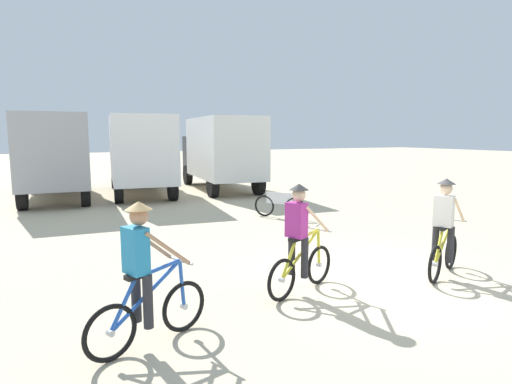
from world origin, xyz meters
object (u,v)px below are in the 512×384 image
at_px(box_truck_white_box, 221,150).
at_px(cyclist_near_camera, 444,232).
at_px(box_truck_avon_van, 140,151).
at_px(bicycle_spare, 280,205).
at_px(cyclist_orange_shirt, 144,280).
at_px(cyclist_cowboy_hat, 300,243).
at_px(box_truck_grey_hauler, 54,153).

xyz_separation_m(box_truck_white_box, cyclist_near_camera, (-0.92, -13.46, -1.03)).
bearing_deg(box_truck_avon_van, cyclist_near_camera, -78.35).
bearing_deg(bicycle_spare, box_truck_white_box, 83.14).
bearing_deg(cyclist_orange_shirt, box_truck_avon_van, 79.13).
distance_m(cyclist_cowboy_hat, bicycle_spare, 6.44).
relative_size(box_truck_white_box, cyclist_cowboy_hat, 3.81).
height_order(box_truck_grey_hauler, box_truck_avon_van, same).
bearing_deg(bicycle_spare, cyclist_near_camera, -90.45).
bearing_deg(box_truck_avon_van, box_truck_grey_hauler, 179.67).
relative_size(box_truck_grey_hauler, box_truck_avon_van, 0.98).
bearing_deg(box_truck_white_box, cyclist_cowboy_hat, -105.93).
xyz_separation_m(box_truck_avon_van, box_truck_white_box, (3.71, -0.07, 0.00)).
bearing_deg(box_truck_grey_hauler, box_truck_white_box, -0.76).
bearing_deg(cyclist_orange_shirt, box_truck_grey_hauler, 92.91).
bearing_deg(cyclist_orange_shirt, bicycle_spare, 49.74).
xyz_separation_m(box_truck_grey_hauler, cyclist_near_camera, (6.14, -13.56, -1.03)).
height_order(cyclist_orange_shirt, bicycle_spare, cyclist_orange_shirt).
distance_m(box_truck_white_box, cyclist_orange_shirt, 15.17).
relative_size(box_truck_white_box, bicycle_spare, 4.91).
distance_m(cyclist_orange_shirt, cyclist_near_camera, 5.45).
bearing_deg(box_truck_grey_hauler, bicycle_spare, -49.84).
bearing_deg(cyclist_near_camera, box_truck_avon_van, 101.65).
xyz_separation_m(box_truck_grey_hauler, cyclist_orange_shirt, (0.70, -13.82, -1.03)).
distance_m(box_truck_grey_hauler, cyclist_cowboy_hat, 13.57).
xyz_separation_m(cyclist_cowboy_hat, cyclist_near_camera, (2.79, -0.45, 0.00)).
distance_m(box_truck_white_box, cyclist_near_camera, 13.53).
bearing_deg(box_truck_grey_hauler, cyclist_cowboy_hat, -75.65).
bearing_deg(box_truck_white_box, cyclist_near_camera, -93.91).
distance_m(box_truck_avon_van, cyclist_cowboy_hat, 13.13).
bearing_deg(box_truck_white_box, cyclist_orange_shirt, -114.86).
xyz_separation_m(box_truck_grey_hauler, bicycle_spare, (6.19, -7.34, -1.48)).
xyz_separation_m(box_truck_grey_hauler, box_truck_white_box, (7.07, -0.09, 0.00)).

